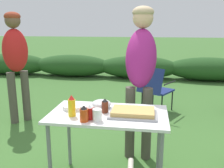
% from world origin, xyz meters
% --- Properties ---
extents(shrub_hedge, '(14.40, 0.90, 0.65)m').
position_xyz_m(shrub_hedge, '(-0.00, 5.10, 0.33)').
color(shrub_hedge, '#234C1E').
rests_on(shrub_hedge, ground).
extents(folding_table, '(1.10, 0.64, 0.74)m').
position_xyz_m(folding_table, '(0.00, 0.00, 0.66)').
color(folding_table, white).
rests_on(folding_table, ground).
extents(food_tray, '(0.44, 0.29, 0.06)m').
position_xyz_m(food_tray, '(0.23, -0.03, 0.77)').
color(food_tray, '#9E9EA3').
rests_on(food_tray, folding_table).
extents(plate_stack, '(0.22, 0.22, 0.04)m').
position_xyz_m(plate_stack, '(-0.36, 0.07, 0.76)').
color(plate_stack, white).
rests_on(plate_stack, folding_table).
extents(mixing_bowl, '(0.19, 0.19, 0.08)m').
position_xyz_m(mixing_bowl, '(-0.10, 0.14, 0.78)').
color(mixing_bowl, silver).
rests_on(mixing_bowl, folding_table).
extents(paper_cup_stack, '(0.08, 0.08, 0.11)m').
position_xyz_m(paper_cup_stack, '(-0.06, -0.20, 0.79)').
color(paper_cup_stack, white).
rests_on(paper_cup_stack, folding_table).
extents(hot_sauce_bottle, '(0.07, 0.07, 0.14)m').
position_xyz_m(hot_sauce_bottle, '(-0.17, -0.24, 0.81)').
color(hot_sauce_bottle, '#CC4214').
rests_on(hot_sauce_bottle, folding_table).
extents(mustard_bottle, '(0.07, 0.07, 0.20)m').
position_xyz_m(mustard_bottle, '(-0.31, -0.13, 0.83)').
color(mustard_bottle, yellow).
rests_on(mustard_bottle, folding_table).
extents(bbq_sauce_bottle, '(0.06, 0.06, 0.14)m').
position_xyz_m(bbq_sauce_bottle, '(-0.03, 0.01, 0.80)').
color(bbq_sauce_bottle, '#562314').
rests_on(bbq_sauce_bottle, folding_table).
extents(ketchup_bottle, '(0.06, 0.06, 0.14)m').
position_xyz_m(ketchup_bottle, '(-0.13, -0.18, 0.80)').
color(ketchup_bottle, red).
rests_on(ketchup_bottle, folding_table).
extents(standing_person_in_red_jacket, '(0.37, 0.51, 1.76)m').
position_xyz_m(standing_person_in_red_jacket, '(0.26, 0.68, 1.12)').
color(standing_person_in_red_jacket, '#4C473D').
rests_on(standing_person_in_red_jacket, ground).
extents(standing_person_in_gray_fleece, '(0.47, 0.48, 1.74)m').
position_xyz_m(standing_person_in_gray_fleece, '(-1.70, 1.40, 1.08)').
color(standing_person_in_gray_fleece, '#4C473D').
rests_on(standing_person_in_gray_fleece, ground).
extents(camp_chair_green_behind_table, '(0.69, 0.74, 0.83)m').
position_xyz_m(camp_chair_green_behind_table, '(0.46, 2.17, 0.47)').
color(camp_chair_green_behind_table, navy).
rests_on(camp_chair_green_behind_table, ground).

